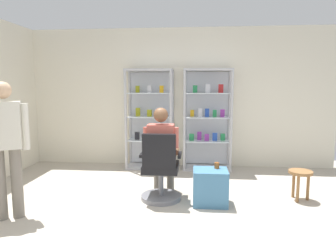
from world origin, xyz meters
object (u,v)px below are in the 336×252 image
display_cabinet_left (150,118)px  seated_shopkeeper (162,148)px  storage_crate (210,187)px  tea_glass (217,165)px  office_chair (160,173)px  standing_customer (6,142)px  display_cabinet_right (207,119)px  wooden_stool (300,177)px

display_cabinet_left → seated_shopkeeper: 1.69m
storage_crate → tea_glass: 0.30m
office_chair → standing_customer: standing_customer is taller
display_cabinet_right → storage_crate: size_ratio=4.03×
display_cabinet_left → storage_crate: (1.09, -1.83, -0.73)m
storage_crate → standing_customer: bearing=-164.6°
display_cabinet_left → display_cabinet_right: bearing=-0.1°
wooden_stool → office_chair: bearing=-173.9°
tea_glass → wooden_stool: 1.19m
seated_shopkeeper → storage_crate: size_ratio=2.73×
office_chair → tea_glass: office_chair is taller
wooden_stool → display_cabinet_right: bearing=128.2°
standing_customer → wooden_stool: (3.66, 0.92, -0.60)m
display_cabinet_left → standing_customer: (-1.33, -2.50, -0.03)m
storage_crate → office_chair: bearing=175.5°
display_cabinet_right → display_cabinet_left: bearing=179.9°
display_cabinet_left → tea_glass: (1.17, -1.76, -0.45)m
office_chair → seated_shopkeeper: (0.00, 0.16, 0.32)m
office_chair → standing_customer: (-1.74, -0.72, 0.54)m
office_chair → standing_customer: 1.95m
seated_shopkeeper → standing_customer: standing_customer is taller
display_cabinet_right → seated_shopkeeper: (-0.69, -1.61, -0.25)m
display_cabinet_left → wooden_stool: bearing=-34.0°
seated_shopkeeper → wooden_stool: 1.96m
display_cabinet_right → tea_glass: (0.07, -1.76, -0.45)m
display_cabinet_right → wooden_stool: 2.09m
office_chair → wooden_stool: size_ratio=2.30×
display_cabinet_left → standing_customer: size_ratio=1.17×
display_cabinet_left → tea_glass: size_ratio=23.39×
display_cabinet_left → office_chair: bearing=-77.1°
display_cabinet_left → wooden_stool: (2.33, -1.57, -0.63)m
office_chair → seated_shopkeeper: size_ratio=0.74×
seated_shopkeeper → standing_customer: bearing=-153.1°
display_cabinet_right → seated_shopkeeper: bearing=-113.2°
standing_customer → display_cabinet_right: bearing=45.8°
display_cabinet_left → tea_glass: display_cabinet_left is taller
storage_crate → standing_customer: 2.60m
tea_glass → standing_customer: standing_customer is taller
tea_glass → standing_customer: (-2.50, -0.74, 0.42)m
display_cabinet_left → standing_customer: bearing=-118.0°
tea_glass → wooden_stool: (1.16, 0.18, -0.18)m
display_cabinet_right → office_chair: size_ratio=1.98×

